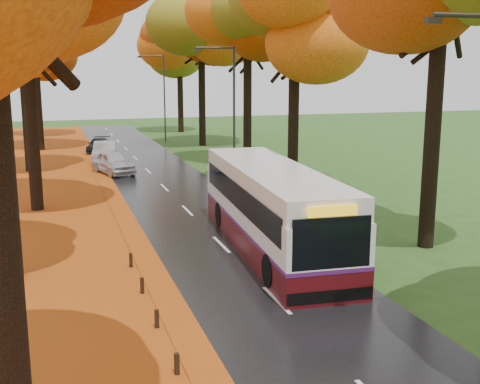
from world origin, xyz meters
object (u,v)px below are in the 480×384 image
streetlamp_far (162,91)px  car_silver (105,152)px  streetlamp_mid (230,104)px  car_dark (99,145)px  car_white (113,163)px  bus (272,206)px

streetlamp_far → car_silver: bearing=-119.3°
streetlamp_mid → car_dark: (-6.30, 16.66, -4.11)m
car_white → car_silver: (-0.07, 5.14, 0.02)m
bus → car_white: bearing=105.9°
car_silver → bus: bearing=-71.3°
streetlamp_far → bus: streetlamp_far is taller
car_dark → bus: bearing=-68.1°
streetlamp_far → car_dark: bearing=-139.7°
car_silver → streetlamp_far: bearing=69.7°
car_white → car_dark: bearing=74.4°
streetlamp_mid → car_silver: (-6.30, 10.79, -3.93)m
bus → streetlamp_mid: bearing=84.1°
streetlamp_far → car_silver: streetlamp_far is taller
bus → car_white: (-3.98, 18.68, -0.91)m
streetlamp_mid → car_white: streetlamp_mid is taller
streetlamp_mid → bus: 13.57m
bus → car_silver: size_ratio=2.65×
streetlamp_mid → bus: bearing=-99.8°
streetlamp_mid → car_white: (-6.23, 5.65, -3.95)m
streetlamp_mid → car_silver: bearing=120.3°
bus → car_silver: bus is taller
bus → car_white: 19.13m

